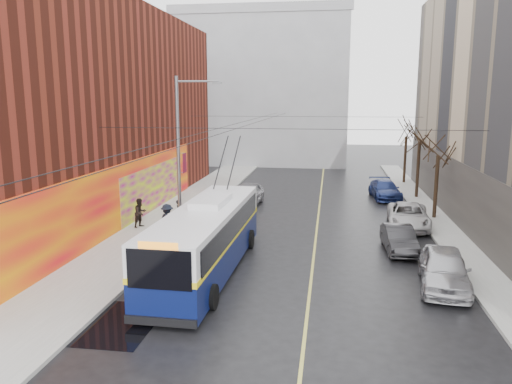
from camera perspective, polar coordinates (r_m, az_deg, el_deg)
ground at (r=18.87m, az=1.16°, el=-13.71°), size 140.00×140.00×0.00m
sidewalk_left at (r=31.73m, az=-10.50°, el=-3.59°), size 4.00×60.00×0.15m
sidewalk_right at (r=30.82m, az=21.07°, el=-4.56°), size 2.00×60.00×0.15m
lane_line at (r=32.02m, az=7.05°, el=-3.50°), size 0.12×50.00×0.01m
building_left at (r=35.97m, az=-22.09°, el=8.62°), size 12.11×36.00×14.00m
building_far at (r=62.59m, az=1.00°, el=11.78°), size 20.50×12.10×18.00m
streetlight_pole at (r=28.45m, az=-8.57°, el=4.61°), size 2.65×0.60×9.00m
catenary_wires at (r=32.20m, az=0.07°, el=7.92°), size 18.00×60.00×0.22m
tree_near at (r=33.86m, az=20.18°, el=5.25°), size 3.20×3.20×6.40m
tree_mid at (r=40.71m, az=18.25°, el=6.56°), size 3.20×3.20×6.68m
tree_far at (r=47.62m, az=16.85°, el=7.02°), size 3.20×3.20×6.57m
puddle at (r=18.76m, az=-15.63°, el=-14.26°), size 2.72×3.71×0.01m
pigeons_flying at (r=27.60m, az=-0.57°, el=9.14°), size 4.38×3.73×1.35m
trolleybus at (r=22.63m, az=-5.69°, el=-5.26°), size 3.04×12.22×5.75m
parked_car_a at (r=22.33m, az=20.71°, el=-8.23°), size 2.55×5.03×1.64m
parked_car_b at (r=26.80m, az=16.02°, el=-5.18°), size 1.61×4.09×1.33m
parked_car_c at (r=31.87m, az=17.00°, el=-2.62°), size 2.82×5.39×1.45m
parked_car_d at (r=40.57m, az=14.52°, el=0.27°), size 2.48×5.09×1.43m
following_car at (r=36.76m, az=-1.04°, el=-0.27°), size 2.22×4.93×1.65m
pedestrian_a at (r=30.77m, az=-8.75°, el=-2.34°), size 0.46×0.62×1.56m
pedestrian_b at (r=30.72m, az=-13.08°, el=-2.33°), size 0.97×1.06×1.76m
pedestrian_c at (r=28.13m, az=-10.09°, el=-3.26°), size 1.37×1.36×1.90m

